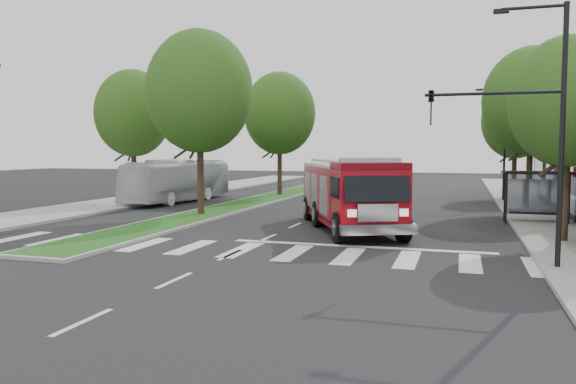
% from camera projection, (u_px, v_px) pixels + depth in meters
% --- Properties ---
extents(ground, '(140.00, 140.00, 0.00)m').
position_uv_depth(ground, '(268.00, 238.00, 23.41)').
color(ground, black).
rests_on(ground, ground).
extents(sidewalk_right, '(5.00, 80.00, 0.15)m').
position_uv_depth(sidewalk_right, '(557.00, 219.00, 29.24)').
color(sidewalk_right, gray).
rests_on(sidewalk_right, ground).
extents(sidewalk_left, '(5.00, 80.00, 0.15)m').
position_uv_depth(sidewalk_left, '(111.00, 204.00, 37.20)').
color(sidewalk_left, gray).
rests_on(sidewalk_left, ground).
extents(median, '(3.00, 50.00, 0.15)m').
position_uv_depth(median, '(272.00, 197.00, 42.31)').
color(median, gray).
rests_on(median, ground).
extents(bus_shelter, '(3.20, 1.60, 2.61)m').
position_uv_depth(bus_shelter, '(536.00, 183.00, 27.71)').
color(bus_shelter, black).
rests_on(bus_shelter, ground).
extents(tree_right_near, '(4.40, 4.40, 8.05)m').
position_uv_depth(tree_right_near, '(568.00, 102.00, 21.50)').
color(tree_right_near, black).
rests_on(tree_right_near, ground).
extents(tree_right_mid, '(5.60, 5.60, 9.72)m').
position_uv_depth(tree_right_mid, '(532.00, 102.00, 32.86)').
color(tree_right_mid, black).
rests_on(tree_right_mid, ground).
extents(tree_right_far, '(5.00, 5.00, 8.73)m').
position_uv_depth(tree_right_far, '(516.00, 121.00, 42.43)').
color(tree_right_far, black).
rests_on(tree_right_far, ground).
extents(tree_median_near, '(5.80, 5.80, 10.16)m').
position_uv_depth(tree_median_near, '(200.00, 92.00, 30.37)').
color(tree_median_near, black).
rests_on(tree_median_near, ground).
extents(tree_median_far, '(5.60, 5.60, 9.72)m').
position_uv_depth(tree_median_far, '(280.00, 113.00, 43.73)').
color(tree_median_far, black).
rests_on(tree_median_far, ground).
extents(tree_left_mid, '(5.20, 5.20, 9.16)m').
position_uv_depth(tree_left_mid, '(133.00, 113.00, 38.50)').
color(tree_left_mid, black).
rests_on(tree_left_mid, ground).
extents(streetlight_right_near, '(4.08, 0.22, 8.00)m').
position_uv_depth(streetlight_right_near, '(530.00, 117.00, 16.88)').
color(streetlight_right_near, black).
rests_on(streetlight_right_near, ground).
extents(streetlight_right_far, '(2.11, 0.20, 8.00)m').
position_uv_depth(streetlight_right_far, '(502.00, 138.00, 39.06)').
color(streetlight_right_far, black).
rests_on(streetlight_right_far, ground).
extents(fire_engine, '(6.62, 10.01, 3.36)m').
position_uv_depth(fire_engine, '(349.00, 195.00, 25.78)').
color(fire_engine, '#5B050B').
rests_on(fire_engine, ground).
extents(city_bus, '(3.19, 10.84, 2.98)m').
position_uv_depth(city_bus, '(179.00, 181.00, 39.42)').
color(city_bus, silver).
rests_on(city_bus, ground).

